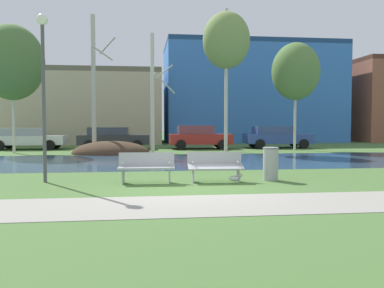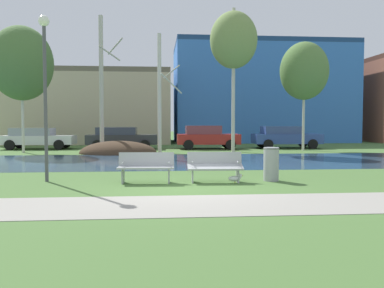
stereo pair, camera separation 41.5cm
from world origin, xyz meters
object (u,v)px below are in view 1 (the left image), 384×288
at_px(parked_sedan_second_dark, 113,138).
at_px(parked_wagon_fourth_blue, 276,136).
at_px(streetlamp, 43,69).
at_px(parked_hatch_third_red, 199,137).
at_px(bench_left, 146,167).
at_px(trash_bin, 271,163).
at_px(seagull, 236,178).
at_px(bench_right, 215,166).
at_px(parked_van_nearest_white, 27,138).

bearing_deg(parked_sedan_second_dark, parked_wagon_fourth_blue, 0.31).
xyz_separation_m(streetlamp, parked_sedan_second_dark, (0.86, 14.51, -2.51)).
distance_m(parked_sedan_second_dark, parked_hatch_third_red, 5.63).
height_order(bench_left, parked_sedan_second_dark, parked_sedan_second_dark).
bearing_deg(parked_hatch_third_red, parked_wagon_fourth_blue, 3.14).
distance_m(trash_bin, parked_hatch_third_red, 14.69).
bearing_deg(trash_bin, parked_wagon_fourth_blue, 70.65).
xyz_separation_m(seagull, parked_hatch_third_red, (1.00, 15.00, 0.67)).
bearing_deg(bench_right, seagull, -18.09).
bearing_deg(parked_hatch_third_red, parked_van_nearest_white, 176.27).
distance_m(parked_sedan_second_dark, parked_wagon_fourth_blue, 11.03).
bearing_deg(bench_left, parked_van_nearest_white, 115.98).
bearing_deg(parked_sedan_second_dark, parked_van_nearest_white, 174.91).
relative_size(trash_bin, parked_van_nearest_white, 0.21).
relative_size(streetlamp, parked_wagon_fourth_blue, 1.06).
height_order(streetlamp, parked_sedan_second_dark, streetlamp).
distance_m(bench_left, parked_wagon_fourth_blue, 17.57).
xyz_separation_m(trash_bin, parked_sedan_second_dark, (-5.76, 14.93, 0.25)).
relative_size(parked_hatch_third_red, parked_wagon_fourth_blue, 0.91).
bearing_deg(bench_left, parked_sedan_second_dark, 97.81).
xyz_separation_m(bench_right, parked_van_nearest_white, (-9.56, 15.54, 0.27)).
relative_size(seagull, parked_sedan_second_dark, 0.10).
bearing_deg(parked_wagon_fourth_blue, seagull, -112.72).
distance_m(streetlamp, parked_wagon_fourth_blue, 18.97).
xyz_separation_m(seagull, streetlamp, (-5.48, 0.72, 3.14)).
xyz_separation_m(parked_hatch_third_red, parked_wagon_fourth_blue, (5.40, 0.30, -0.01)).
bearing_deg(trash_bin, parked_hatch_third_red, 90.53).
distance_m(trash_bin, seagull, 1.24).
xyz_separation_m(bench_left, parked_van_nearest_white, (-7.57, 15.54, 0.27)).
relative_size(seagull, streetlamp, 0.09).
relative_size(parked_van_nearest_white, parked_hatch_third_red, 1.13).
height_order(trash_bin, streetlamp, streetlamp).
height_order(trash_bin, parked_van_nearest_white, parked_van_nearest_white).
distance_m(parked_van_nearest_white, parked_wagon_fourth_blue, 16.54).
relative_size(parked_sedan_second_dark, parked_wagon_fourth_blue, 1.00).
bearing_deg(seagull, bench_left, 175.87).
xyz_separation_m(trash_bin, seagull, (-1.14, -0.31, -0.39)).
relative_size(seagull, parked_wagon_fourth_blue, 0.10).
relative_size(bench_left, parked_hatch_third_red, 0.39).
bearing_deg(bench_right, parked_hatch_third_red, 83.95).
distance_m(streetlamp, parked_hatch_third_red, 15.87).
bearing_deg(bench_right, trash_bin, 4.07).
relative_size(bench_left, bench_right, 1.00).
relative_size(trash_bin, parked_sedan_second_dark, 0.22).
xyz_separation_m(streetlamp, parked_hatch_third_red, (6.49, 14.28, -2.47)).
xyz_separation_m(streetlamp, parked_wagon_fourth_blue, (11.89, 14.57, -2.48)).
bearing_deg(parked_hatch_third_red, seagull, -93.83).
distance_m(bench_right, trash_bin, 1.71).
xyz_separation_m(seagull, parked_wagon_fourth_blue, (6.40, 15.29, 0.66)).
distance_m(parked_van_nearest_white, parked_sedan_second_dark, 5.53).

